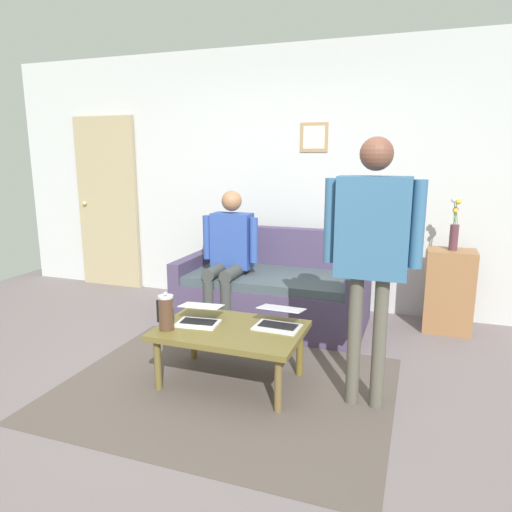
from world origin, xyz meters
name	(u,v)px	position (x,y,z in m)	size (l,w,h in m)	color
ground_plane	(211,394)	(0.00, 0.00, 0.00)	(7.68, 7.68, 0.00)	slate
area_rug	(226,388)	(-0.06, -0.11, 0.00)	(2.27, 1.78, 0.01)	#534842
back_wall	(297,179)	(0.00, -2.20, 1.35)	(7.04, 0.11, 2.70)	silver
interior_door	(108,203)	(2.35, -2.11, 1.02)	(0.82, 0.09, 2.05)	tan
couch	(274,291)	(0.03, -1.52, 0.30)	(1.76, 0.93, 0.88)	#473B5A
coffee_table	(231,334)	(-0.06, -0.21, 0.37)	(1.01, 0.68, 0.41)	brown
laptop_left	(199,317)	(0.20, -0.23, 0.46)	(0.33, 0.32, 0.13)	silver
laptop_center	(279,320)	(-0.37, -0.35, 0.46)	(0.33, 0.32, 0.13)	silver
french_press	(166,312)	(0.35, -0.04, 0.54)	(0.13, 0.11, 0.27)	#4C3323
side_shelf	(449,291)	(-1.56, -1.83, 0.38)	(0.42, 0.32, 0.77)	#91633D
flower_vase	(454,228)	(-1.55, -1.83, 0.97)	(0.09, 0.10, 0.48)	#552E37
person_standing	(372,240)	(-1.00, -0.22, 1.10)	(0.59, 0.20, 1.71)	#524F44
person_seated	(229,251)	(0.41, -1.29, 0.73)	(0.55, 0.51, 1.28)	#3B3E3C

